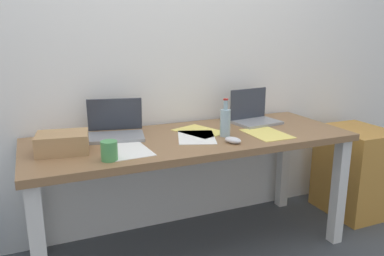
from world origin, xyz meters
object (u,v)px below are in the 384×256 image
(beer_bottle, at_px, (225,122))
(computer_mouse, at_px, (233,140))
(desk, at_px, (192,152))
(laptop_right, at_px, (254,116))
(laptop_left, at_px, (116,129))
(cardboard_box, at_px, (63,143))
(coffee_mug, at_px, (109,151))
(filing_cabinet, at_px, (354,171))

(beer_bottle, height_order, computer_mouse, beer_bottle)
(desk, xyz_separation_m, laptop_right, (0.51, 0.15, 0.14))
(laptop_left, bearing_deg, cardboard_box, -149.24)
(laptop_right, relative_size, coffee_mug, 3.33)
(computer_mouse, relative_size, cardboard_box, 0.39)
(laptop_left, distance_m, computer_mouse, 0.68)
(laptop_right, xyz_separation_m, beer_bottle, (-0.33, -0.22, 0.04))
(desk, xyz_separation_m, computer_mouse, (0.15, -0.22, 0.11))
(laptop_right, distance_m, beer_bottle, 0.40)
(cardboard_box, bearing_deg, laptop_right, 7.56)
(laptop_right, distance_m, computer_mouse, 0.51)
(desk, xyz_separation_m, cardboard_box, (-0.72, -0.02, 0.14))
(laptop_left, distance_m, coffee_mug, 0.42)
(desk, height_order, cardboard_box, cardboard_box)
(desk, xyz_separation_m, filing_cabinet, (1.31, 0.00, -0.32))
(beer_bottle, relative_size, computer_mouse, 2.23)
(beer_bottle, distance_m, cardboard_box, 0.90)
(beer_bottle, height_order, coffee_mug, beer_bottle)
(desk, xyz_separation_m, laptop_left, (-0.41, 0.17, 0.14))
(beer_bottle, bearing_deg, laptop_left, 157.90)
(computer_mouse, bearing_deg, filing_cabinet, -16.00)
(laptop_right, height_order, beer_bottle, beer_bottle)
(cardboard_box, xyz_separation_m, coffee_mug, (0.19, -0.22, -0.00))
(beer_bottle, bearing_deg, cardboard_box, 176.43)
(computer_mouse, relative_size, coffee_mug, 1.05)
(laptop_right, bearing_deg, laptop_left, 178.75)
(desk, relative_size, cardboard_box, 7.44)
(laptop_right, height_order, computer_mouse, laptop_right)
(desk, height_order, beer_bottle, beer_bottle)
(laptop_right, height_order, coffee_mug, laptop_right)
(laptop_left, bearing_deg, computer_mouse, -34.14)
(laptop_left, distance_m, cardboard_box, 0.36)
(laptop_left, xyz_separation_m, beer_bottle, (0.59, -0.24, 0.04))
(coffee_mug, bearing_deg, filing_cabinet, 7.41)
(computer_mouse, bearing_deg, desk, 98.49)
(laptop_left, bearing_deg, desk, -22.01)
(computer_mouse, xyz_separation_m, filing_cabinet, (1.16, 0.22, -0.43))
(laptop_left, height_order, computer_mouse, laptop_left)
(filing_cabinet, bearing_deg, beer_bottle, -176.16)
(desk, height_order, computer_mouse, computer_mouse)
(computer_mouse, xyz_separation_m, cardboard_box, (-0.87, 0.20, 0.03))
(laptop_left, distance_m, laptop_right, 0.93)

